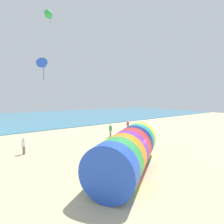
{
  "coord_description": "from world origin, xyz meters",
  "views": [
    {
      "loc": [
        -8.31,
        -8.98,
        5.44
      ],
      "look_at": [
        0.21,
        2.29,
        4.26
      ],
      "focal_mm": 28.0,
      "sensor_mm": 36.0,
      "label": 1
    }
  ],
  "objects_px": {
    "kite_handler": "(135,142)",
    "giant_inflatable_tube": "(128,151)",
    "bystander_far_left": "(24,146)",
    "kite_green_delta": "(50,14)",
    "bystander_mid_beach": "(110,130)",
    "kite_blue_delta": "(43,65)",
    "bystander_near_water": "(128,125)"
  },
  "relations": [
    {
      "from": "kite_handler",
      "to": "giant_inflatable_tube",
      "type": "bearing_deg",
      "value": -140.22
    },
    {
      "from": "giant_inflatable_tube",
      "to": "bystander_far_left",
      "type": "bearing_deg",
      "value": 121.51
    },
    {
      "from": "kite_handler",
      "to": "kite_green_delta",
      "type": "relative_size",
      "value": 0.76
    },
    {
      "from": "kite_handler",
      "to": "bystander_mid_beach",
      "type": "height_order",
      "value": "kite_handler"
    },
    {
      "from": "giant_inflatable_tube",
      "to": "bystander_mid_beach",
      "type": "bearing_deg",
      "value": 60.13
    },
    {
      "from": "kite_blue_delta",
      "to": "bystander_mid_beach",
      "type": "height_order",
      "value": "kite_blue_delta"
    },
    {
      "from": "bystander_near_water",
      "to": "bystander_mid_beach",
      "type": "distance_m",
      "value": 5.45
    },
    {
      "from": "kite_blue_delta",
      "to": "bystander_far_left",
      "type": "height_order",
      "value": "kite_blue_delta"
    },
    {
      "from": "bystander_far_left",
      "to": "bystander_mid_beach",
      "type": "bearing_deg",
      "value": 5.16
    },
    {
      "from": "kite_blue_delta",
      "to": "bystander_near_water",
      "type": "distance_m",
      "value": 19.25
    },
    {
      "from": "kite_green_delta",
      "to": "bystander_far_left",
      "type": "bearing_deg",
      "value": -127.51
    },
    {
      "from": "kite_handler",
      "to": "kite_blue_delta",
      "type": "relative_size",
      "value": 1.21
    },
    {
      "from": "bystander_mid_beach",
      "to": "bystander_far_left",
      "type": "relative_size",
      "value": 1.1
    },
    {
      "from": "giant_inflatable_tube",
      "to": "bystander_mid_beach",
      "type": "xyz_separation_m",
      "value": [
        5.66,
        9.85,
        -0.64
      ]
    },
    {
      "from": "giant_inflatable_tube",
      "to": "bystander_near_water",
      "type": "distance_m",
      "value": 16.01
    },
    {
      "from": "bystander_mid_beach",
      "to": "bystander_far_left",
      "type": "bearing_deg",
      "value": -174.84
    },
    {
      "from": "kite_handler",
      "to": "bystander_far_left",
      "type": "bearing_deg",
      "value": 149.46
    },
    {
      "from": "kite_handler",
      "to": "kite_green_delta",
      "type": "bearing_deg",
      "value": 109.33
    },
    {
      "from": "giant_inflatable_tube",
      "to": "bystander_near_water",
      "type": "bearing_deg",
      "value": 47.91
    },
    {
      "from": "kite_blue_delta",
      "to": "kite_green_delta",
      "type": "height_order",
      "value": "kite_green_delta"
    },
    {
      "from": "kite_green_delta",
      "to": "bystander_mid_beach",
      "type": "xyz_separation_m",
      "value": [
        5.97,
        -5.66,
        -15.88
      ]
    },
    {
      "from": "bystander_near_water",
      "to": "bystander_far_left",
      "type": "relative_size",
      "value": 1.03
    },
    {
      "from": "bystander_near_water",
      "to": "bystander_far_left",
      "type": "height_order",
      "value": "bystander_near_water"
    },
    {
      "from": "giant_inflatable_tube",
      "to": "kite_blue_delta",
      "type": "distance_m",
      "value": 8.45
    },
    {
      "from": "bystander_near_water",
      "to": "bystander_mid_beach",
      "type": "height_order",
      "value": "bystander_mid_beach"
    },
    {
      "from": "kite_handler",
      "to": "kite_blue_delta",
      "type": "distance_m",
      "value": 11.2
    },
    {
      "from": "bystander_near_water",
      "to": "kite_blue_delta",
      "type": "bearing_deg",
      "value": -150.84
    },
    {
      "from": "giant_inflatable_tube",
      "to": "bystander_near_water",
      "type": "height_order",
      "value": "giant_inflatable_tube"
    },
    {
      "from": "kite_handler",
      "to": "bystander_mid_beach",
      "type": "xyz_separation_m",
      "value": [
        1.69,
        6.55,
        -0.02
      ]
    },
    {
      "from": "kite_blue_delta",
      "to": "bystander_near_water",
      "type": "relative_size",
      "value": 0.9
    },
    {
      "from": "giant_inflatable_tube",
      "to": "kite_handler",
      "type": "height_order",
      "value": "giant_inflatable_tube"
    },
    {
      "from": "kite_handler",
      "to": "bystander_near_water",
      "type": "bearing_deg",
      "value": 51.75
    }
  ]
}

